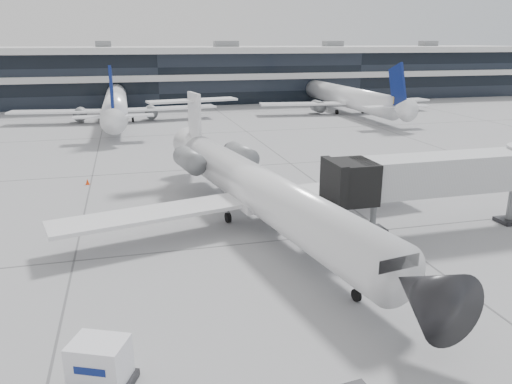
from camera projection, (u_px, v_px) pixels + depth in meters
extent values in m
plane|color=gray|center=(240.00, 244.00, 31.71)|extent=(220.00, 220.00, 0.00)
cube|color=black|center=(155.00, 77.00, 106.21)|extent=(170.00, 22.00, 10.00)
cylinder|color=white|center=(264.00, 193.00, 33.50)|extent=(7.73, 27.52, 3.08)
cone|color=black|center=(424.00, 293.00, 20.17)|extent=(3.58, 3.68, 3.08)
cone|color=white|center=(193.00, 145.00, 46.93)|extent=(3.51, 4.10, 2.93)
cube|color=white|center=(151.00, 214.00, 31.80)|extent=(12.90, 5.89, 0.25)
cube|color=white|center=(346.00, 187.00, 37.66)|extent=(12.79, 4.24, 0.25)
cylinder|color=slate|center=(189.00, 160.00, 40.63)|extent=(2.35, 4.12, 1.71)
cylinder|color=slate|center=(241.00, 155.00, 42.43)|extent=(2.35, 4.12, 1.71)
cube|color=white|center=(195.00, 121.00, 45.64)|extent=(0.82, 2.98, 5.14)
cube|color=white|center=(193.00, 100.00, 45.51)|extent=(8.41, 3.21, 0.18)
cylinder|color=black|center=(356.00, 295.00, 24.72)|extent=(0.31, 0.66, 0.64)
cylinder|color=black|center=(228.00, 217.00, 35.47)|extent=(0.40, 0.77, 0.73)
cylinder|color=black|center=(271.00, 211.00, 36.83)|extent=(0.40, 0.77, 0.73)
cube|color=#A8AAAC|center=(446.00, 173.00, 32.99)|extent=(13.12, 2.76, 2.43)
cube|color=black|center=(353.00, 182.00, 31.33)|extent=(2.46, 3.02, 2.62)
cylinder|color=slate|center=(373.00, 219.00, 32.49)|extent=(0.41, 0.41, 2.62)
cube|color=black|center=(372.00, 233.00, 32.78)|extent=(1.70, 1.33, 0.65)
cylinder|color=slate|center=(511.00, 204.00, 35.15)|extent=(0.47, 0.47, 2.80)
cube|color=black|center=(102.00, 382.00, 18.62)|extent=(2.81, 2.51, 0.28)
cube|color=silver|center=(100.00, 361.00, 18.35)|extent=(2.45, 2.20, 1.61)
cone|color=#FF410D|center=(87.00, 182.00, 44.86)|extent=(0.35, 0.35, 0.54)
cube|color=#FF410D|center=(88.00, 184.00, 44.94)|extent=(0.45, 0.45, 0.03)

